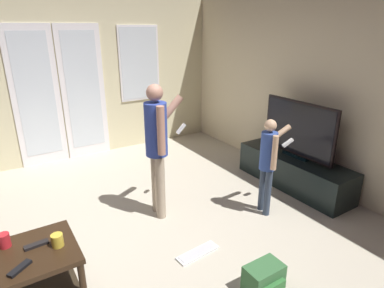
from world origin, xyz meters
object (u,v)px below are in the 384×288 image
tv_stand (294,172)px  person_child (269,158)px  coffee_table (6,277)px  loose_keyboard (198,253)px  cup_by_laptop (57,240)px  flat_screen_tv (298,130)px  backpack (264,279)px  dvd_remote_slim (20,268)px  person_adult (157,140)px  tv_remote_black (36,245)px  cup_near_edge (4,240)px

tv_stand → person_child: bearing=-161.3°
coffee_table → loose_keyboard: coffee_table is taller
loose_keyboard → cup_by_laptop: bearing=174.5°
cup_by_laptop → flat_screen_tv: bearing=6.9°
backpack → cup_by_laptop: cup_by_laptop is taller
flat_screen_tv → dvd_remote_slim: flat_screen_tv is taller
tv_stand → person_adult: 2.00m
coffee_table → backpack: bearing=-25.0°
backpack → tv_remote_black: tv_remote_black is taller
coffee_table → person_adult: (1.58, 0.69, 0.53)m
tv_stand → person_adult: (-1.84, 0.36, 0.69)m
backpack → person_child: bearing=45.4°
backpack → dvd_remote_slim: 1.83m
person_child → tv_remote_black: 2.40m
flat_screen_tv → dvd_remote_slim: (-3.32, -0.49, -0.29)m
person_child → cup_near_edge: 2.60m
loose_keyboard → tv_remote_black: size_ratio=2.65×
tv_stand → person_adult: bearing=168.9°
tv_stand → cup_near_edge: (-3.38, -0.16, 0.35)m
person_child → cup_by_laptop: size_ratio=11.51×
cup_near_edge → dvd_remote_slim: size_ratio=0.64×
tv_stand → tv_remote_black: size_ratio=9.52×
cup_by_laptop → backpack: bearing=-29.6°
tv_remote_black → dvd_remote_slim: bearing=-126.3°
dvd_remote_slim → coffee_table: bearing=84.2°
person_adult → cup_near_edge: person_adult is taller
backpack → cup_near_edge: bearing=150.1°
tv_remote_black → person_child: bearing=-3.6°
loose_keyboard → person_adult: bearing=88.1°
person_adult → tv_stand: bearing=-11.1°
person_adult → loose_keyboard: (-0.03, -0.84, -0.89)m
tv_stand → tv_remote_black: (-3.19, -0.28, 0.30)m
person_child → cup_by_laptop: person_child is taller
flat_screen_tv → tv_remote_black: (-3.19, -0.28, -0.29)m
loose_keyboard → cup_by_laptop: size_ratio=4.60×
loose_keyboard → cup_by_laptop: cup_by_laptop is taller
person_adult → cup_by_laptop: person_adult is taller
cup_by_laptop → person_child: bearing=2.4°
backpack → tv_remote_black: bearing=150.3°
person_adult → loose_keyboard: 1.22m
tv_stand → flat_screen_tv: flat_screen_tv is taller
flat_screen_tv → cup_by_laptop: flat_screen_tv is taller
loose_keyboard → tv_remote_black: tv_remote_black is taller
person_child → tv_remote_black: (-2.40, -0.01, -0.16)m
coffee_table → cup_near_edge: (0.04, 0.17, 0.19)m
flat_screen_tv → person_child: size_ratio=0.97×
cup_by_laptop → tv_remote_black: size_ratio=0.58×
backpack → dvd_remote_slim: (-1.66, 0.66, 0.40)m
coffee_table → flat_screen_tv: (3.42, 0.33, 0.43)m
loose_keyboard → tv_remote_black: bearing=171.5°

